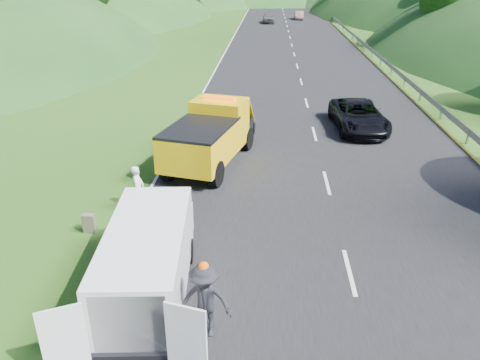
# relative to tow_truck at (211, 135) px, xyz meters

# --- Properties ---
(ground) EXTENTS (320.00, 320.00, 0.00)m
(ground) POSITION_rel_tow_truck_xyz_m (1.85, -5.82, -1.31)
(ground) COLOR #38661E
(ground) RESTS_ON ground
(road_surface) EXTENTS (14.00, 200.00, 0.02)m
(road_surface) POSITION_rel_tow_truck_xyz_m (4.85, 34.18, -1.30)
(road_surface) COLOR black
(road_surface) RESTS_ON ground
(guardrail) EXTENTS (0.06, 140.00, 1.52)m
(guardrail) POSITION_rel_tow_truck_xyz_m (12.15, 46.68, -1.31)
(guardrail) COLOR gray
(guardrail) RESTS_ON ground
(tree_line_left) EXTENTS (14.00, 140.00, 14.00)m
(tree_line_left) POSITION_rel_tow_truck_xyz_m (-17.15, 54.18, -1.31)
(tree_line_left) COLOR #275017
(tree_line_left) RESTS_ON ground
(tree_line_right) EXTENTS (14.00, 140.00, 14.00)m
(tree_line_right) POSITION_rel_tow_truck_xyz_m (24.85, 54.18, -1.31)
(tree_line_right) COLOR #275017
(tree_line_right) RESTS_ON ground
(tow_truck) EXTENTS (3.70, 6.61, 2.69)m
(tow_truck) POSITION_rel_tow_truck_xyz_m (0.00, 0.00, 0.00)
(tow_truck) COLOR black
(tow_truck) RESTS_ON ground
(white_van) EXTENTS (3.21, 6.05, 2.09)m
(white_van) POSITION_rel_tow_truck_xyz_m (-0.48, -9.15, -0.13)
(white_van) COLOR black
(white_van) RESTS_ON ground
(woman) EXTENTS (0.46, 0.62, 1.66)m
(woman) POSITION_rel_tow_truck_xyz_m (-2.01, -4.51, -1.31)
(woman) COLOR silver
(woman) RESTS_ON ground
(child) EXTENTS (0.57, 0.57, 0.93)m
(child) POSITION_rel_tow_truck_xyz_m (-0.35, -5.37, -1.31)
(child) COLOR tan
(child) RESTS_ON ground
(worker) EXTENTS (1.28, 0.79, 1.91)m
(worker) POSITION_rel_tow_truck_xyz_m (1.12, -10.49, -1.31)
(worker) COLOR black
(worker) RESTS_ON ground
(suitcase) EXTENTS (0.40, 0.23, 0.64)m
(suitcase) POSITION_rel_tow_truck_xyz_m (-3.24, -6.10, -0.99)
(suitcase) COLOR #595943
(suitcase) RESTS_ON ground
(passing_suv) EXTENTS (2.75, 5.41, 1.47)m
(passing_suv) POSITION_rel_tow_truck_xyz_m (7.19, 5.11, -1.31)
(passing_suv) COLOR black
(passing_suv) RESTS_ON ground
(dist_car_a) EXTENTS (1.80, 4.47, 1.52)m
(dist_car_a) POSITION_rel_tow_truck_xyz_m (2.16, 56.00, -1.31)
(dist_car_a) COLOR #46454A
(dist_car_a) RESTS_ON ground
(dist_car_b) EXTENTS (1.35, 3.86, 1.27)m
(dist_car_b) POSITION_rel_tow_truck_xyz_m (7.05, 61.64, -1.31)
(dist_car_b) COLOR brown
(dist_car_b) RESTS_ON ground
(dist_car_c) EXTENTS (2.17, 5.34, 1.55)m
(dist_car_c) POSITION_rel_tow_truck_xyz_m (5.96, 88.83, -1.31)
(dist_car_c) COLOR brown
(dist_car_c) RESTS_ON ground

